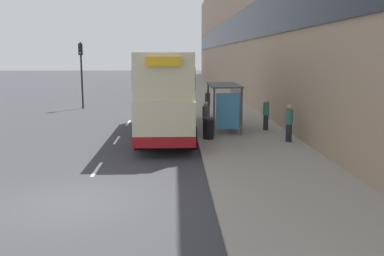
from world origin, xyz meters
The scene contains 18 objects.
ground_plane centered at (0.00, 0.00, 0.00)m, with size 220.00×220.00×0.00m, color #38383D.
pavement centered at (6.50, 38.50, 0.07)m, with size 5.00×93.00×0.14m.
terrace_facade centered at (10.49, 38.50, 7.56)m, with size 3.10×93.00×15.13m.
lane_mark_0 centered at (0.00, 3.63, 0.01)m, with size 0.12×2.00×0.01m.
lane_mark_1 centered at (0.00, 9.19, 0.01)m, with size 0.12×2.00×0.01m.
lane_mark_2 centered at (0.00, 14.74, 0.01)m, with size 0.12×2.00×0.01m.
lane_mark_3 centered at (0.00, 20.29, 0.01)m, with size 0.12×2.00×0.01m.
lane_mark_4 centered at (0.00, 25.85, 0.01)m, with size 0.12×2.00×0.01m.
bus_shelter centered at (5.77, 11.14, 1.88)m, with size 1.60×4.20×2.48m.
double_decker_bus_near centered at (2.47, 10.69, 2.29)m, with size 2.85×11.54×4.30m.
car_0 centered at (2.20, 59.73, 0.85)m, with size 2.04×4.44×1.71m.
car_1 centered at (2.88, 69.63, 0.89)m, with size 2.08×3.98×1.81m.
pedestrian_at_shelter centered at (7.89, 11.05, 1.02)m, with size 0.34×0.34×1.72m.
pedestrian_1 centered at (8.30, 7.80, 1.04)m, with size 0.35×0.35×1.77m.
pedestrian_2 centered at (5.09, 16.27, 1.06)m, with size 0.36×0.36×1.80m.
pedestrian_3 centered at (4.48, 9.44, 1.03)m, with size 0.34×0.34×1.74m.
litter_bin centered at (4.55, 8.63, 0.67)m, with size 0.55×0.55×1.05m.
traffic_light_far_kerb centered at (-4.40, 22.27, 3.48)m, with size 0.30×0.32×5.19m.
Camera 1 is at (2.90, -11.89, 4.18)m, focal length 40.00 mm.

